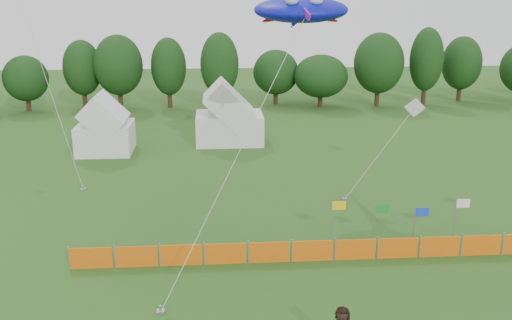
{
  "coord_description": "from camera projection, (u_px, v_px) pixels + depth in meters",
  "views": [
    {
      "loc": [
        -1.72,
        -16.66,
        11.77
      ],
      "look_at": [
        0.0,
        6.0,
        5.2
      ],
      "focal_mm": 40.0,
      "sensor_mm": 36.0,
      "label": 1
    }
  ],
  "objects": [
    {
      "name": "tent_right",
      "position": [
        229.0,
        119.0,
        47.05
      ],
      "size": [
        5.56,
        4.45,
        3.92
      ],
      "color": "silver",
      "rests_on": "ground"
    },
    {
      "name": "tent_left",
      "position": [
        105.0,
        129.0,
        44.08
      ],
      "size": [
        4.18,
        4.18,
        3.69
      ],
      "color": "white",
      "rests_on": "ground"
    },
    {
      "name": "barrier_fence",
      "position": [
        312.0,
        251.0,
        26.14
      ],
      "size": [
        21.9,
        0.06,
        1.0
      ],
      "color": "#DC5C0C",
      "rests_on": "ground"
    },
    {
      "name": "small_kite_dark",
      "position": [
        40.0,
        62.0,
        39.04
      ],
      "size": [
        7.07,
        10.97,
        14.21
      ],
      "color": "black",
      "rests_on": "ground"
    },
    {
      "name": "small_kite_white",
      "position": [
        398.0,
        129.0,
        35.71
      ],
      "size": [
        5.86,
        3.52,
        5.58
      ],
      "color": "white",
      "rests_on": "ground"
    },
    {
      "name": "stingray_kite",
      "position": [
        300.0,
        10.0,
        33.25
      ],
      "size": [
        10.53,
        21.42,
        11.97
      ],
      "color": "#0E12C8",
      "rests_on": "ground"
    },
    {
      "name": "treeline",
      "position": [
        244.0,
        69.0,
        61.34
      ],
      "size": [
        104.57,
        8.78,
        8.36
      ],
      "color": "#382314",
      "rests_on": "ground"
    },
    {
      "name": "flag_row",
      "position": [
        397.0,
        216.0,
        27.96
      ],
      "size": [
        6.73,
        0.71,
        2.23
      ],
      "color": "gray",
      "rests_on": "ground"
    }
  ]
}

